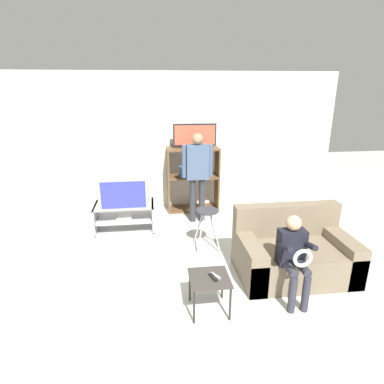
% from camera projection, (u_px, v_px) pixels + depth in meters
% --- Properties ---
extents(ground_plane, '(18.00, 18.00, 0.00)m').
position_uv_depth(ground_plane, '(210.00, 379.00, 2.69)').
color(ground_plane, beige).
extents(wall_back, '(6.40, 0.06, 2.60)m').
position_uv_depth(wall_back, '(174.00, 142.00, 6.21)').
color(wall_back, silver).
rests_on(wall_back, ground_plane).
extents(tv_stand, '(0.98, 0.56, 0.45)m').
position_uv_depth(tv_stand, '(125.00, 217.00, 5.45)').
color(tv_stand, '#A8A8AD').
rests_on(tv_stand, ground_plane).
extents(television_main, '(0.78, 0.58, 0.51)m').
position_uv_depth(television_main, '(125.00, 190.00, 5.29)').
color(television_main, '#9E9EA3').
rests_on(television_main, tv_stand).
extents(media_shelf, '(0.99, 0.43, 1.23)m').
position_uv_depth(media_shelf, '(193.00, 179.00, 6.19)').
color(media_shelf, brown).
rests_on(media_shelf, ground_plane).
extents(television_flat, '(0.80, 0.20, 0.45)m').
position_uv_depth(television_flat, '(195.00, 137.00, 5.92)').
color(television_flat, black).
rests_on(television_flat, media_shelf).
extents(folding_stool, '(0.37, 0.39, 0.62)m').
position_uv_depth(folding_stool, '(207.00, 218.00, 4.72)').
color(folding_stool, '#B7B7BC').
rests_on(folding_stool, ground_plane).
extents(snack_table, '(0.42, 0.42, 0.41)m').
position_uv_depth(snack_table, '(209.00, 282.00, 3.41)').
color(snack_table, '#38332D').
rests_on(snack_table, ground_plane).
extents(remote_control_black, '(0.08, 0.15, 0.02)m').
position_uv_depth(remote_control_black, '(213.00, 277.00, 3.38)').
color(remote_control_black, black).
rests_on(remote_control_black, snack_table).
extents(remote_control_white, '(0.11, 0.14, 0.02)m').
position_uv_depth(remote_control_white, '(215.00, 276.00, 3.40)').
color(remote_control_white, gray).
rests_on(remote_control_white, snack_table).
extents(couch, '(1.43, 0.90, 0.85)m').
position_uv_depth(couch, '(293.00, 253.00, 4.14)').
color(couch, '#756651').
rests_on(couch, ground_plane).
extents(person_standing_adult, '(0.53, 0.20, 1.59)m').
position_uv_depth(person_standing_adult, '(197.00, 170.00, 5.55)').
color(person_standing_adult, '#2D2D33').
rests_on(person_standing_adult, ground_plane).
extents(person_seated_child, '(0.33, 0.43, 1.00)m').
position_uv_depth(person_seated_child, '(294.00, 253.00, 3.53)').
color(person_seated_child, '#2D2D38').
rests_on(person_seated_child, ground_plane).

